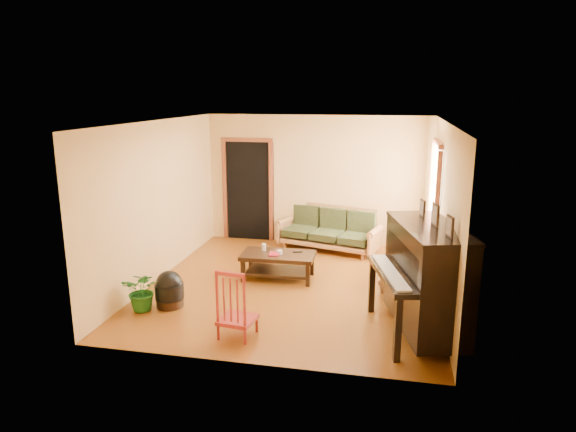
% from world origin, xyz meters
% --- Properties ---
extents(floor, '(5.00, 5.00, 0.00)m').
position_xyz_m(floor, '(0.00, 0.00, 0.00)').
color(floor, '#60300C').
rests_on(floor, ground).
extents(doorway, '(1.08, 0.16, 2.05)m').
position_xyz_m(doorway, '(-1.45, 2.48, 1.02)').
color(doorway, black).
rests_on(doorway, floor).
extents(window, '(0.12, 1.36, 1.46)m').
position_xyz_m(window, '(2.21, 1.30, 1.50)').
color(window, white).
rests_on(window, right_wall).
extents(sofa, '(2.11, 1.30, 0.84)m').
position_xyz_m(sofa, '(0.30, 2.03, 0.42)').
color(sofa, '#936036').
rests_on(sofa, floor).
extents(coffee_table, '(1.22, 0.69, 0.44)m').
position_xyz_m(coffee_table, '(-0.31, 0.27, 0.22)').
color(coffee_table, black).
rests_on(coffee_table, floor).
extents(armchair, '(0.94, 0.98, 0.92)m').
position_xyz_m(armchair, '(1.75, 0.26, 0.46)').
color(armchair, '#936036').
rests_on(armchair, floor).
extents(piano, '(1.34, 1.81, 1.44)m').
position_xyz_m(piano, '(1.97, -1.29, 0.72)').
color(piano, black).
rests_on(piano, floor).
extents(footstool, '(0.50, 0.50, 0.40)m').
position_xyz_m(footstool, '(-1.60, -1.16, 0.20)').
color(footstool, black).
rests_on(footstool, floor).
extents(red_chair, '(0.49, 0.52, 0.92)m').
position_xyz_m(red_chair, '(-0.35, -1.86, 0.46)').
color(red_chair, maroon).
rests_on(red_chair, floor).
extents(leaning_frame, '(0.43, 0.14, 0.57)m').
position_xyz_m(leaning_frame, '(1.90, 2.42, 0.28)').
color(leaning_frame, '#C58F41').
rests_on(leaning_frame, floor).
extents(ceramic_crock, '(0.24, 0.24, 0.26)m').
position_xyz_m(ceramic_crock, '(1.96, 2.34, 0.13)').
color(ceramic_crock, '#354CA0').
rests_on(ceramic_crock, floor).
extents(potted_plant, '(0.57, 0.50, 0.59)m').
position_xyz_m(potted_plant, '(-1.90, -1.36, 0.30)').
color(potted_plant, '#195A1A').
rests_on(potted_plant, floor).
extents(book, '(0.19, 0.24, 0.02)m').
position_xyz_m(book, '(-0.43, 0.18, 0.45)').
color(book, maroon).
rests_on(book, coffee_table).
extents(candle, '(0.09, 0.09, 0.12)m').
position_xyz_m(candle, '(-0.58, 0.38, 0.50)').
color(candle, silver).
rests_on(candle, coffee_table).
extents(glass_jar, '(0.09, 0.09, 0.06)m').
position_xyz_m(glass_jar, '(-0.28, 0.25, 0.47)').
color(glass_jar, silver).
rests_on(glass_jar, coffee_table).
extents(remote, '(0.16, 0.10, 0.02)m').
position_xyz_m(remote, '(-0.00, 0.40, 0.44)').
color(remote, black).
rests_on(remote, coffee_table).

